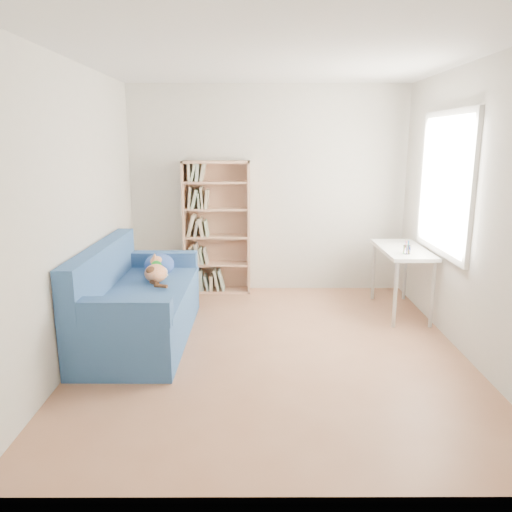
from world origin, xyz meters
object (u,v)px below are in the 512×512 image
at_px(desk, 402,256).
at_px(pen_cup, 407,249).
at_px(bookshelf, 217,233).
at_px(sofa, 137,304).

bearing_deg(desk, pen_cup, -98.92).
bearing_deg(pen_cup, desk, 81.08).
height_order(bookshelf, desk, bookshelf).
height_order(bookshelf, pen_cup, bookshelf).
bearing_deg(sofa, desk, 15.58).
bearing_deg(bookshelf, pen_cup, -27.69).
xyz_separation_m(sofa, desk, (2.81, 0.76, 0.31)).
xyz_separation_m(desk, pen_cup, (-0.05, -0.29, 0.14)).
bearing_deg(sofa, bookshelf, 67.11).
bearing_deg(pen_cup, sofa, -170.37).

